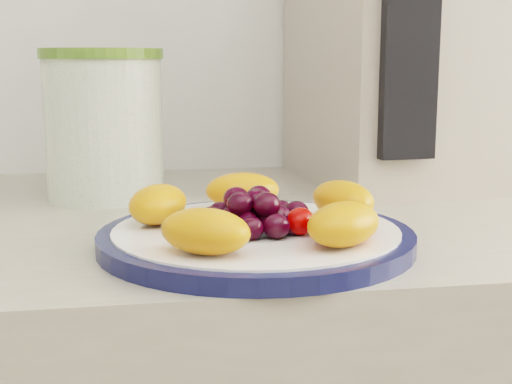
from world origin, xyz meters
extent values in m
cylinder|color=#10163E|center=(-0.05, 1.03, 0.91)|extent=(0.28, 0.28, 0.01)
cylinder|color=white|center=(-0.05, 1.03, 0.91)|extent=(0.26, 0.26, 0.02)
cylinder|color=#336213|center=(-0.18, 1.29, 0.98)|extent=(0.18, 0.18, 0.17)
cylinder|color=#4E7227|center=(-0.18, 1.29, 1.07)|extent=(0.18, 0.18, 0.01)
cube|color=#AA9E90|center=(0.20, 1.35, 1.09)|extent=(0.24, 0.32, 0.38)
cube|color=black|center=(0.15, 1.19, 1.09)|extent=(0.07, 0.03, 0.28)
ellipsoid|color=orange|center=(0.04, 1.06, 0.93)|extent=(0.07, 0.09, 0.04)
ellipsoid|color=orange|center=(-0.04, 1.13, 0.93)|extent=(0.08, 0.05, 0.04)
ellipsoid|color=orange|center=(-0.13, 1.07, 0.93)|extent=(0.07, 0.09, 0.04)
ellipsoid|color=orange|center=(-0.10, 0.96, 0.93)|extent=(0.09, 0.08, 0.04)
ellipsoid|color=orange|center=(0.01, 0.96, 0.93)|extent=(0.09, 0.09, 0.04)
ellipsoid|color=black|center=(-0.05, 1.03, 0.93)|extent=(0.02, 0.02, 0.02)
ellipsoid|color=black|center=(-0.02, 1.03, 0.93)|extent=(0.02, 0.02, 0.02)
ellipsoid|color=black|center=(-0.04, 1.05, 0.93)|extent=(0.02, 0.02, 0.02)
ellipsoid|color=black|center=(-0.06, 1.05, 0.93)|extent=(0.02, 0.02, 0.02)
ellipsoid|color=black|center=(-0.07, 1.03, 0.93)|extent=(0.02, 0.02, 0.02)
ellipsoid|color=black|center=(-0.06, 1.02, 0.93)|extent=(0.02, 0.02, 0.02)
ellipsoid|color=black|center=(-0.04, 1.02, 0.93)|extent=(0.02, 0.02, 0.02)
ellipsoid|color=black|center=(-0.01, 1.05, 0.93)|extent=(0.02, 0.02, 0.02)
ellipsoid|color=black|center=(-0.02, 1.06, 0.93)|extent=(0.02, 0.02, 0.02)
ellipsoid|color=black|center=(-0.04, 1.07, 0.93)|extent=(0.02, 0.02, 0.02)
ellipsoid|color=black|center=(-0.06, 1.07, 0.93)|extent=(0.02, 0.02, 0.02)
ellipsoid|color=black|center=(-0.07, 1.06, 0.93)|extent=(0.02, 0.02, 0.02)
ellipsoid|color=black|center=(-0.08, 1.05, 0.93)|extent=(0.02, 0.02, 0.02)
ellipsoid|color=black|center=(-0.08, 1.02, 0.93)|extent=(0.02, 0.02, 0.02)
ellipsoid|color=black|center=(-0.07, 1.01, 0.93)|extent=(0.02, 0.02, 0.02)
ellipsoid|color=black|center=(-0.06, 1.00, 0.93)|extent=(0.02, 0.02, 0.02)
ellipsoid|color=black|center=(-0.04, 1.00, 0.93)|extent=(0.02, 0.02, 0.02)
ellipsoid|color=black|center=(-0.02, 1.01, 0.93)|extent=(0.02, 0.02, 0.02)
ellipsoid|color=black|center=(-0.01, 1.02, 0.93)|extent=(0.02, 0.02, 0.02)
ellipsoid|color=black|center=(-0.05, 1.03, 0.94)|extent=(0.02, 0.02, 0.02)
ellipsoid|color=black|center=(-0.04, 1.05, 0.94)|extent=(0.02, 0.02, 0.02)
ellipsoid|color=black|center=(-0.06, 1.05, 0.94)|extent=(0.02, 0.02, 0.02)
ellipsoid|color=black|center=(-0.06, 1.02, 0.94)|extent=(0.02, 0.02, 0.02)
ellipsoid|color=black|center=(-0.04, 1.02, 0.94)|extent=(0.02, 0.02, 0.02)
ellipsoid|color=#BE0200|center=(0.01, 0.99, 0.93)|extent=(0.03, 0.03, 0.02)
ellipsoid|color=#BE0200|center=(0.04, 1.00, 0.93)|extent=(0.04, 0.03, 0.02)
ellipsoid|color=#BE0200|center=(0.02, 0.97, 0.93)|extent=(0.04, 0.04, 0.02)
ellipsoid|color=#BE0200|center=(-0.01, 1.01, 0.93)|extent=(0.03, 0.04, 0.02)
camera|label=1|loc=(-0.15, 0.43, 1.07)|focal=50.00mm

